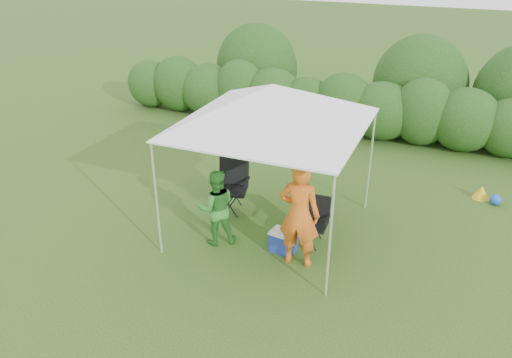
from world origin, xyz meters
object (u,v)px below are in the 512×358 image
at_px(canopy, 273,105).
at_px(chair_left, 233,182).
at_px(cooler, 283,241).
at_px(man, 299,215).
at_px(chair_right, 314,217).
at_px(woman, 216,208).

distance_m(canopy, chair_left, 2.16).
bearing_deg(cooler, chair_left, 152.76).
bearing_deg(man, chair_left, -38.50).
bearing_deg(man, cooler, -37.97).
height_order(chair_right, woman, woman).
relative_size(canopy, cooler, 6.20).
bearing_deg(canopy, man, -46.40).
relative_size(canopy, chair_left, 2.91).
bearing_deg(chair_left, chair_right, -30.51).
height_order(chair_left, man, man).
bearing_deg(chair_right, cooler, -131.66).
bearing_deg(cooler, man, -26.58).
relative_size(man, cooler, 3.79).
distance_m(woman, cooler, 1.33).
relative_size(chair_left, cooler, 2.13).
distance_m(chair_left, man, 2.25).
relative_size(canopy, woman, 2.17).
xyz_separation_m(chair_left, woman, (0.26, -1.23, 0.11)).
distance_m(man, woman, 1.58).
height_order(chair_left, cooler, chair_left).
distance_m(chair_left, woman, 1.26).
bearing_deg(canopy, chair_right, -6.86).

